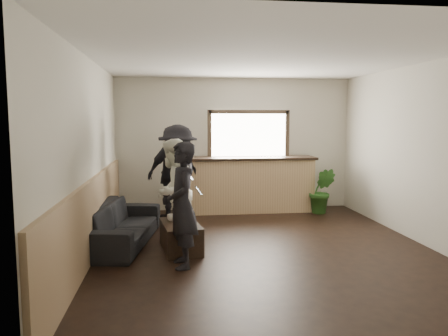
{
  "coord_description": "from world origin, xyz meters",
  "views": [
    {
      "loc": [
        -1.38,
        -6.25,
        1.93
      ],
      "look_at": [
        -0.55,
        0.4,
        1.18
      ],
      "focal_mm": 35.0,
      "sensor_mm": 36.0,
      "label": 1
    }
  ],
  "objects": [
    {
      "name": "ground",
      "position": [
        0.0,
        0.0,
        0.0
      ],
      "size": [
        5.0,
        6.0,
        0.01
      ],
      "primitive_type": "cube",
      "color": "black"
    },
    {
      "name": "room_shell",
      "position": [
        -0.74,
        0.0,
        1.47
      ],
      "size": [
        5.01,
        6.01,
        2.8
      ],
      "color": "silver",
      "rests_on": "ground"
    },
    {
      "name": "bar_counter",
      "position": [
        0.3,
        2.7,
        0.64
      ],
      "size": [
        2.7,
        0.68,
        2.13
      ],
      "color": "tan",
      "rests_on": "ground"
    },
    {
      "name": "sofa",
      "position": [
        -2.15,
        0.53,
        0.31
      ],
      "size": [
        1.18,
        2.25,
        0.63
      ],
      "primitive_type": "imported",
      "rotation": [
        0.0,
        0.0,
        1.41
      ],
      "color": "black",
      "rests_on": "ground"
    },
    {
      "name": "coffee_table",
      "position": [
        -1.23,
        0.08,
        0.21
      ],
      "size": [
        0.64,
        0.99,
        0.41
      ],
      "primitive_type": "cube",
      "rotation": [
        0.0,
        0.0,
        0.14
      ],
      "color": "black",
      "rests_on": "ground"
    },
    {
      "name": "cup_a",
      "position": [
        -1.37,
        0.24,
        0.46
      ],
      "size": [
        0.17,
        0.17,
        0.1
      ],
      "primitive_type": "imported",
      "rotation": [
        0.0,
        0.0,
        4.2
      ],
      "color": "silver",
      "rests_on": "coffee_table"
    },
    {
      "name": "cup_b",
      "position": [
        -1.11,
        -0.01,
        0.46
      ],
      "size": [
        0.12,
        0.12,
        0.09
      ],
      "primitive_type": "imported",
      "rotation": [
        0.0,
        0.0,
        1.83
      ],
      "color": "silver",
      "rests_on": "coffee_table"
    },
    {
      "name": "potted_plant",
      "position": [
        1.72,
        2.28,
        0.47
      ],
      "size": [
        0.63,
        0.57,
        0.94
      ],
      "primitive_type": "imported",
      "rotation": [
        0.0,
        0.0,
        -0.34
      ],
      "color": "#2D6623",
      "rests_on": "ground"
    },
    {
      "name": "person_a",
      "position": [
        -1.23,
        -0.64,
        0.82
      ],
      "size": [
        0.51,
        0.65,
        1.65
      ],
      "rotation": [
        0.0,
        0.0,
        -1.43
      ],
      "color": "black",
      "rests_on": "ground"
    },
    {
      "name": "person_b",
      "position": [
        -1.34,
        0.46,
        0.82
      ],
      "size": [
        0.88,
        0.98,
        1.64
      ],
      "rotation": [
        0.0,
        0.0,
        -1.98
      ],
      "color": "silver",
      "rests_on": "ground"
    },
    {
      "name": "person_c",
      "position": [
        -1.24,
        1.17,
        0.92
      ],
      "size": [
        1.03,
        1.35,
        1.85
      ],
      "rotation": [
        0.0,
        0.0,
        -1.89
      ],
      "color": "black",
      "rests_on": "ground"
    },
    {
      "name": "person_d",
      "position": [
        -1.32,
        2.01,
        0.9
      ],
      "size": [
        1.13,
        0.94,
        1.81
      ],
      "rotation": [
        0.0,
        0.0,
        -2.58
      ],
      "color": "black",
      "rests_on": "ground"
    }
  ]
}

